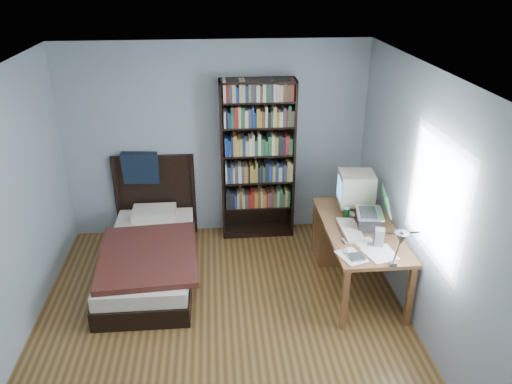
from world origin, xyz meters
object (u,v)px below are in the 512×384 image
Objects in this scene: keyboard at (350,230)px; bookshelf at (258,161)px; desk_lamp at (401,241)px; desk at (348,233)px; soda_can at (346,214)px; bed at (150,252)px; speaker at (379,237)px; laptop at (371,217)px; crt_monitor at (355,188)px.

bookshelf reaches higher than keyboard.
desk_lamp is 1.15m from keyboard.
desk is 0.46m from soda_can.
desk is at bearing -1.11° from bed.
bookshelf is at bearing 31.08° from bed.
speaker is (0.21, -0.30, 0.07)m from keyboard.
laptop is 0.38m from speaker.
desk is 0.63m from keyboard.
bookshelf is at bearing 121.92° from keyboard.
crt_monitor is 0.72× the size of desk_lamp.
speaker reaches higher than desk.
bed is (-2.37, 0.02, -0.72)m from crt_monitor.
bookshelf is (-0.99, 0.85, 0.62)m from desk.
laptop is 0.21× the size of bookshelf.
bed is (-2.40, 0.86, -0.56)m from speaker.
laptop is 0.30m from soda_can.
desk is at bearing -40.48° from bookshelf.
desk_lamp is (-0.12, -1.12, 0.38)m from laptop.
laptop is at bearing 83.65° from desk_lamp.
desk_lamp is 2.96m from bed.
desk_lamp is 4.81× the size of soda_can.
laptop is 0.88× the size of keyboard.
desk is 3.56× the size of laptop.
desk_lamp reaches higher than crt_monitor.
soda_can is 0.06× the size of bookshelf.
speaker is (0.03, -0.83, -0.16)m from crt_monitor.
crt_monitor is at bearing 87.46° from desk_lamp.
desk_lamp reaches higher than soda_can.
crt_monitor reaches higher than desk.
speaker is at bearing -55.44° from keyboard.
bed is at bearing 172.97° from soda_can.
bed is at bearing 177.10° from speaker.
speaker is 1.98m from bookshelf.
laptop is 0.27m from keyboard.
soda_can is (-0.15, -0.25, -0.19)m from crt_monitor.
soda_can reaches higher than desk.
soda_can is at bearing 124.30° from speaker.
bookshelf reaches higher than desk_lamp.
laptop is at bearing -44.61° from soda_can.
bookshelf is (-1.04, 0.82, 0.05)m from crt_monitor.
laptop is 1.19m from desk_lamp.
laptop reaches higher than speaker.
desk_lamp is at bearing -80.90° from speaker.
bookshelf is at bearing 130.49° from laptop.
soda_can is (0.02, 0.29, 0.05)m from keyboard.
bookshelf is (-0.97, 2.40, -0.19)m from desk_lamp.
keyboard is 3.90× the size of soda_can.
crt_monitor reaches higher than laptop.
desk is 0.57m from crt_monitor.
crt_monitor reaches higher than keyboard.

